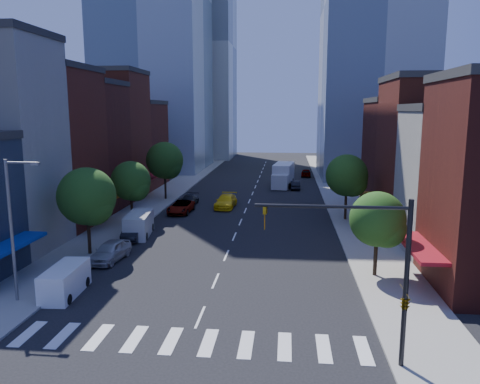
# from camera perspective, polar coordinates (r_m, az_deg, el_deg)

# --- Properties ---
(ground) EXTENTS (220.00, 220.00, 0.00)m
(ground) POSITION_cam_1_polar(r_m,az_deg,el_deg) (28.70, -4.88, -14.96)
(ground) COLOR black
(ground) RESTS_ON ground
(sidewalk_left) EXTENTS (5.00, 120.00, 0.15)m
(sidewalk_left) POSITION_cam_1_polar(r_m,az_deg,el_deg) (68.90, -9.00, -0.22)
(sidewalk_left) COLOR gray
(sidewalk_left) RESTS_ON ground
(sidewalk_right) EXTENTS (5.00, 120.00, 0.15)m
(sidewalk_right) POSITION_cam_1_polar(r_m,az_deg,el_deg) (67.08, 12.13, -0.59)
(sidewalk_right) COLOR gray
(sidewalk_right) RESTS_ON ground
(crosswalk) EXTENTS (19.00, 3.00, 0.01)m
(crosswalk) POSITION_cam_1_polar(r_m,az_deg,el_deg) (26.06, -6.15, -17.69)
(crosswalk) COLOR silver
(crosswalk) RESTS_ON ground
(bldg_left_2) EXTENTS (12.00, 9.00, 16.00)m
(bldg_left_2) POSITION_cam_1_polar(r_m,az_deg,el_deg) (53.03, -23.64, 4.70)
(bldg_left_2) COLOR maroon
(bldg_left_2) RESTS_ON ground
(bldg_left_3) EXTENTS (12.00, 8.00, 15.00)m
(bldg_left_3) POSITION_cam_1_polar(r_m,az_deg,el_deg) (60.60, -19.69, 5.03)
(bldg_left_3) COLOR #4B1712
(bldg_left_3) RESTS_ON ground
(bldg_left_4) EXTENTS (12.00, 9.00, 17.00)m
(bldg_left_4) POSITION_cam_1_polar(r_m,az_deg,el_deg) (68.29, -16.69, 6.52)
(bldg_left_4) COLOR maroon
(bldg_left_4) RESTS_ON ground
(bldg_left_5) EXTENTS (12.00, 10.00, 13.00)m
(bldg_left_5) POSITION_cam_1_polar(r_m,az_deg,el_deg) (77.27, -13.95, 5.51)
(bldg_left_5) COLOR #4B1712
(bldg_left_5) RESTS_ON ground
(bldg_right_1) EXTENTS (12.00, 8.00, 12.00)m
(bldg_right_1) POSITION_cam_1_polar(r_m,az_deg,el_deg) (44.05, 27.07, 0.92)
(bldg_right_1) COLOR beige
(bldg_right_1) RESTS_ON ground
(bldg_right_2) EXTENTS (12.00, 10.00, 15.00)m
(bldg_right_2) POSITION_cam_1_polar(r_m,az_deg,el_deg) (52.30, 23.67, 4.09)
(bldg_right_2) COLOR maroon
(bldg_right_2) RESTS_ON ground
(bldg_right_3) EXTENTS (12.00, 10.00, 13.00)m
(bldg_right_3) POSITION_cam_1_polar(r_m,az_deg,el_deg) (61.95, 20.81, 4.13)
(bldg_right_3) COLOR #4B1712
(bldg_right_3) RESTS_ON ground
(tower_ne) EXTENTS (18.00, 20.00, 60.00)m
(tower_ne) POSITION_cam_1_polar(r_m,az_deg,el_deg) (90.65, 16.30, 20.96)
(tower_ne) COLOR #9EA5AD
(tower_ne) RESTS_ON ground
(tower_far_w) EXTENTS (18.00, 18.00, 56.00)m
(tower_far_w) POSITION_cam_1_polar(r_m,az_deg,el_deg) (123.77, -5.21, 17.28)
(tower_far_w) COLOR #9EA5AD
(tower_far_w) RESTS_ON ground
(traffic_signal) EXTENTS (7.24, 2.24, 8.00)m
(traffic_signal) POSITION_cam_1_polar(r_m,az_deg,el_deg) (23.05, 18.22, -10.64)
(traffic_signal) COLOR black
(traffic_signal) RESTS_ON sidewalk_right
(streetlight) EXTENTS (2.25, 0.25, 9.00)m
(streetlight) POSITION_cam_1_polar(r_m,az_deg,el_deg) (32.14, -25.88, -3.27)
(streetlight) COLOR slate
(streetlight) RESTS_ON sidewalk_left
(tree_left_near) EXTENTS (4.80, 4.80, 7.30)m
(tree_left_near) POSITION_cam_1_polar(r_m,az_deg,el_deg) (40.61, -18.01, -0.77)
(tree_left_near) COLOR black
(tree_left_near) RESTS_ON sidewalk_left
(tree_left_mid) EXTENTS (4.20, 4.20, 6.65)m
(tree_left_mid) POSITION_cam_1_polar(r_m,az_deg,el_deg) (50.77, -13.03, 1.13)
(tree_left_mid) COLOR black
(tree_left_mid) RESTS_ON sidewalk_left
(tree_left_far) EXTENTS (5.00, 5.00, 7.75)m
(tree_left_far) POSITION_cam_1_polar(r_m,az_deg,el_deg) (63.99, -9.05, 3.65)
(tree_left_far) COLOR black
(tree_left_far) RESTS_ON sidewalk_left
(tree_right_near) EXTENTS (4.00, 4.00, 6.20)m
(tree_right_near) POSITION_cam_1_polar(r_m,az_deg,el_deg) (35.05, 16.66, -3.48)
(tree_right_near) COLOR black
(tree_right_near) RESTS_ON sidewalk_right
(tree_right_far) EXTENTS (4.60, 4.60, 7.20)m
(tree_right_far) POSITION_cam_1_polar(r_m,az_deg,el_deg) (52.42, 13.05, 1.78)
(tree_right_far) COLOR black
(tree_right_far) RESTS_ON sidewalk_right
(parked_car_front) EXTENTS (2.43, 4.95, 1.63)m
(parked_car_front) POSITION_cam_1_polar(r_m,az_deg,el_deg) (39.59, -15.53, -6.95)
(parked_car_front) COLOR #A0A1A5
(parked_car_front) RESTS_ON ground
(parked_car_second) EXTENTS (2.14, 4.63, 1.47)m
(parked_car_second) POSITION_cam_1_polar(r_m,az_deg,el_deg) (45.60, -12.96, -4.72)
(parked_car_second) COLOR black
(parked_car_second) RESTS_ON ground
(parked_car_third) EXTENTS (2.64, 5.37, 1.47)m
(parked_car_third) POSITION_cam_1_polar(r_m,az_deg,el_deg) (56.02, -7.21, -1.82)
(parked_car_third) COLOR #999999
(parked_car_third) RESTS_ON ground
(parked_car_rear) EXTENTS (2.01, 4.64, 1.33)m
(parked_car_rear) POSITION_cam_1_polar(r_m,az_deg,el_deg) (60.53, -6.22, -0.99)
(parked_car_rear) COLOR black
(parked_car_rear) RESTS_ON ground
(cargo_van_near) EXTENTS (2.05, 4.61, 1.93)m
(cargo_van_near) POSITION_cam_1_polar(r_m,az_deg,el_deg) (33.36, -20.63, -10.18)
(cargo_van_near) COLOR white
(cargo_van_near) RESTS_ON ground
(cargo_van_far) EXTENTS (2.72, 5.44, 2.22)m
(cargo_van_far) POSITION_cam_1_polar(r_m,az_deg,el_deg) (46.49, -12.25, -3.94)
(cargo_van_far) COLOR silver
(cargo_van_far) RESTS_ON ground
(taxi) EXTENTS (2.55, 5.69, 1.62)m
(taxi) POSITION_cam_1_polar(r_m,az_deg,el_deg) (58.63, -1.73, -1.15)
(taxi) COLOR yellow
(taxi) RESTS_ON ground
(traffic_car_oncoming) EXTENTS (1.55, 4.02, 1.31)m
(traffic_car_oncoming) POSITION_cam_1_polar(r_m,az_deg,el_deg) (72.85, 6.74, 0.84)
(traffic_car_oncoming) COLOR black
(traffic_car_oncoming) RESTS_ON ground
(traffic_car_far) EXTENTS (1.89, 4.29, 1.44)m
(traffic_car_far) POSITION_cam_1_polar(r_m,az_deg,el_deg) (87.09, 8.05, 2.34)
(traffic_car_far) COLOR #999999
(traffic_car_far) RESTS_ON ground
(box_truck) EXTENTS (3.63, 9.25, 3.63)m
(box_truck) POSITION_cam_1_polar(r_m,az_deg,el_deg) (75.37, 5.27, 1.99)
(box_truck) COLOR silver
(box_truck) RESTS_ON ground
(pedestrian_far) EXTENTS (0.74, 0.87, 1.56)m
(pedestrian_far) POSITION_cam_1_polar(r_m,az_deg,el_deg) (36.04, -20.44, -8.71)
(pedestrian_far) COLOR #999999
(pedestrian_far) RESTS_ON sidewalk_left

